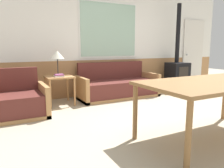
# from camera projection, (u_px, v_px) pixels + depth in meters

# --- Properties ---
(ground_plane) EXTENTS (16.00, 16.00, 0.00)m
(ground_plane) POSITION_uv_depth(u_px,v_px,m) (190.00, 123.00, 3.41)
(ground_plane) COLOR #B2A58C
(wall_back) EXTENTS (7.20, 0.09, 2.70)m
(wall_back) POSITION_uv_depth(u_px,v_px,m) (112.00, 40.00, 5.48)
(wall_back) COLOR #AD7A4C
(wall_back) RESTS_ON ground_plane
(couch) EXTENTS (1.92, 0.79, 0.82)m
(couch) POSITION_uv_depth(u_px,v_px,m) (118.00, 87.00, 5.19)
(couch) COLOR #B27F4C
(couch) RESTS_ON ground_plane
(armchair) EXTENTS (0.90, 0.81, 0.81)m
(armchair) POSITION_uv_depth(u_px,v_px,m) (19.00, 102.00, 3.74)
(armchair) COLOR #B27F4C
(armchair) RESTS_ON ground_plane
(side_table) EXTENTS (0.55, 0.55, 0.59)m
(side_table) POSITION_uv_depth(u_px,v_px,m) (59.00, 81.00, 4.47)
(side_table) COLOR #B27F4C
(side_table) RESTS_ON ground_plane
(table_lamp) EXTENTS (0.29, 0.29, 0.51)m
(table_lamp) POSITION_uv_depth(u_px,v_px,m) (57.00, 56.00, 4.47)
(table_lamp) COLOR #262628
(table_lamp) RESTS_ON side_table
(book_stack) EXTENTS (0.19, 0.16, 0.05)m
(book_stack) POSITION_uv_depth(u_px,v_px,m) (59.00, 76.00, 4.35)
(book_stack) COLOR white
(book_stack) RESTS_ON side_table
(dining_table) EXTENTS (1.87, 1.00, 0.76)m
(dining_table) POSITION_uv_depth(u_px,v_px,m) (214.00, 86.00, 2.73)
(dining_table) COLOR olive
(dining_table) RESTS_ON ground_plane
(wood_stove) EXTENTS (0.54, 0.46, 2.31)m
(wood_stove) POSITION_uv_depth(u_px,v_px,m) (177.00, 71.00, 5.97)
(wood_stove) COLOR black
(wood_stove) RESTS_ON ground_plane
(entry_door) EXTENTS (0.82, 0.09, 1.99)m
(entry_door) POSITION_uv_depth(u_px,v_px,m) (193.00, 53.00, 6.77)
(entry_door) COLOR silver
(entry_door) RESTS_ON ground_plane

